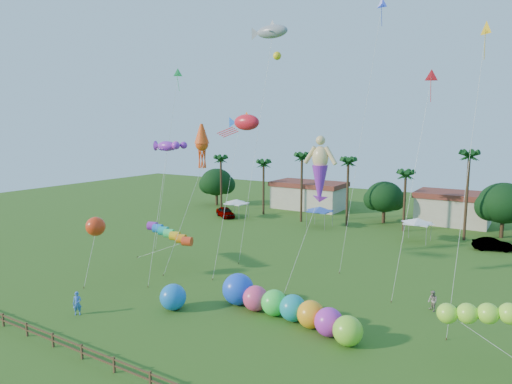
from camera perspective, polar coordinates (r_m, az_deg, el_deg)
The scene contains 23 objects.
ground at distance 34.37m, azimuth -9.32°, elevation -17.14°, with size 160.00×160.00×0.00m, color #285116.
tree_line at distance 70.03m, azimuth 17.54°, elevation -0.64°, with size 69.46×8.91×11.00m.
buildings_row at distance 77.93m, azimuth 13.86°, elevation -1.32°, with size 35.00×7.00×4.00m.
tent_row at distance 66.26m, azimuth 7.75°, elevation -2.16°, with size 31.00×4.00×0.60m.
fence at distance 30.37m, azimuth -17.32°, elevation -19.74°, with size 36.12×0.12×1.00m.
car_a at distance 73.98m, azimuth -3.85°, elevation -2.53°, with size 1.92×4.77×1.63m, color #4C4C54.
car_b at distance 61.26m, azimuth 27.49°, elevation -5.84°, with size 1.54×4.41×1.45m, color #4C4C54.
spectator_a at distance 39.26m, azimuth -21.44°, elevation -12.83°, with size 0.68×0.45×1.87m, color #3A6DCC.
spectator_b at distance 39.98m, azimuth 21.21°, elevation -12.59°, with size 0.80×0.63×1.66m, color gray.
caterpillar_inflatable at distance 35.89m, azimuth 3.34°, elevation -14.00°, with size 12.81×4.48×2.61m.
blue_ball at distance 38.16m, azimuth -10.33°, elevation -12.79°, with size 2.12×2.12×2.12m, color blue.
rainbow_tube at distance 47.80m, azimuth -10.18°, elevation -5.81°, with size 9.85×1.77×3.63m.
green_worm at distance 31.47m, azimuth 22.79°, elevation -13.81°, with size 9.79×1.72×3.95m.
orange_ball_kite at distance 45.05m, azimuth -19.41°, elevation -4.08°, with size 2.17×2.94×6.31m.
merman_kite at distance 41.53m, azimuth 7.99°, elevation 2.27°, with size 2.76×5.25×13.29m.
fish_kite at distance 46.90m, azimuth -1.19°, elevation 8.69°, with size 4.40×6.63×15.94m.
shark_kite at distance 52.71m, azimuth 2.04°, elevation 19.39°, with size 5.18×6.92×25.75m.
squid_kite at distance 46.99m, azimuth -6.79°, elevation 5.93°, with size 2.39×5.77×14.98m.
lobster_kite at distance 44.19m, azimuth -11.11°, elevation 5.65°, with size 3.76×4.78×13.46m.
delta_kite_red at distance 42.80m, azimuth 21.02°, elevation 12.94°, with size 1.92×5.33×19.48m.
delta_kite_yellow at distance 36.97m, azimuth 26.72°, elevation 17.08°, with size 1.24×4.67×21.90m.
delta_kite_green at distance 55.71m, azimuth -9.80°, elevation 14.00°, with size 1.90×3.84×21.33m.
delta_kite_blue at distance 49.97m, azimuth 15.37°, elevation 21.11°, with size 2.47×5.04×27.20m.
Camera 1 is at (20.79, -23.08, 14.71)m, focal length 32.00 mm.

